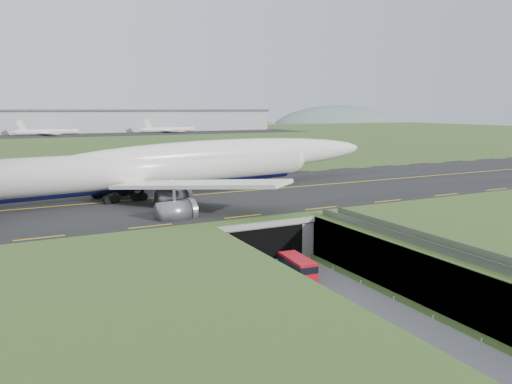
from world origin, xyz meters
TOP-DOWN VIEW (x-y plane):
  - ground at (0.00, 0.00)m, footprint 900.00×900.00m
  - airfield_deck at (0.00, 0.00)m, footprint 800.00×800.00m
  - trench_road at (0.00, -7.50)m, footprint 12.00×75.00m
  - taxiway at (0.00, 33.00)m, footprint 800.00×44.00m
  - tunnel_portal at (0.00, 16.71)m, footprint 17.00×22.30m
  - guideway at (11.00, -19.11)m, footprint 3.00×53.00m
  - jumbo_jet at (-3.67, 36.78)m, footprint 95.60×60.85m
  - shuttle_tram at (0.06, -0.29)m, footprint 3.13×7.00m
  - cargo_terminal at (-0.13, 299.41)m, footprint 320.00×67.00m
  - distant_hills at (64.38, 430.00)m, footprint 700.00×91.00m

SIDE VIEW (x-z plane):
  - distant_hills at x=64.38m, z-range -34.00..26.00m
  - ground at x=0.00m, z-range 0.00..0.00m
  - trench_road at x=0.00m, z-range 0.00..0.20m
  - shuttle_tram at x=0.06m, z-range 0.15..2.95m
  - airfield_deck at x=0.00m, z-range 0.00..6.00m
  - tunnel_portal at x=0.00m, z-range 0.33..6.33m
  - guideway at x=11.00m, z-range 1.80..8.85m
  - taxiway at x=0.00m, z-range 6.00..6.18m
  - jumbo_jet at x=-3.67m, z-range 1.31..21.64m
  - cargo_terminal at x=-0.13m, z-range 6.16..21.76m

